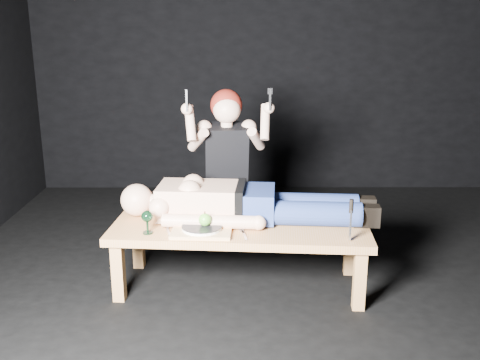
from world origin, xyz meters
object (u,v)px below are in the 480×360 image
at_px(lying_man, 250,199).
at_px(kneeling_woman, 226,168).
at_px(carving_knife, 351,220).
at_px(goblet, 147,222).
at_px(table, 240,256).
at_px(serving_tray, 202,231).

height_order(lying_man, kneeling_woman, kneeling_woman).
bearing_deg(kneeling_woman, carving_knife, -55.42).
bearing_deg(goblet, table, 14.27).
distance_m(table, goblet, 0.68).
bearing_deg(kneeling_woman, lying_man, -77.44).
bearing_deg(carving_knife, serving_tray, 175.84).
relative_size(table, kneeling_woman, 1.29).
distance_m(serving_tray, carving_knife, 0.95).
bearing_deg(serving_tray, kneeling_woman, 80.29).
bearing_deg(lying_man, serving_tray, -135.98).
height_order(goblet, carving_knife, carving_knife).
xyz_separation_m(table, goblet, (-0.60, -0.15, 0.30)).
bearing_deg(serving_tray, goblet, -177.92).
distance_m(table, carving_knife, 0.82).
bearing_deg(lying_man, goblet, -153.15).
height_order(serving_tray, goblet, goblet).
height_order(table, goblet, goblet).
xyz_separation_m(lying_man, serving_tray, (-0.32, -0.26, -0.13)).
height_order(serving_tray, carving_knife, carving_knife).
xyz_separation_m(lying_man, goblet, (-0.66, -0.27, -0.07)).
bearing_deg(goblet, serving_tray, 2.08).
relative_size(table, carving_knife, 6.37).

